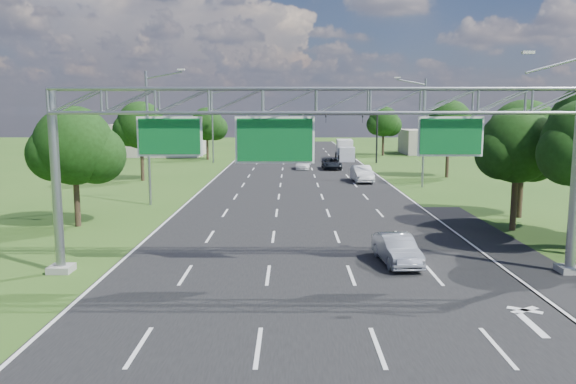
{
  "coord_description": "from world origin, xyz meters",
  "views": [
    {
      "loc": [
        -0.83,
        -12.05,
        7.07
      ],
      "look_at": [
        -0.94,
        12.58,
        3.51
      ],
      "focal_mm": 35.0,
      "sensor_mm": 36.0,
      "label": 1
    }
  ],
  "objects_px": {
    "silver_sedan": "(397,249)",
    "box_truck": "(345,150)",
    "traffic_signal": "(351,125)",
    "sign_gantry": "(318,115)"
  },
  "relations": [
    {
      "from": "sign_gantry",
      "to": "silver_sedan",
      "type": "height_order",
      "value": "sign_gantry"
    },
    {
      "from": "silver_sedan",
      "to": "box_truck",
      "type": "xyz_separation_m",
      "value": [
        3.0,
        56.54,
        0.72
      ]
    },
    {
      "from": "sign_gantry",
      "to": "box_truck",
      "type": "bearing_deg",
      "value": 83.31
    },
    {
      "from": "silver_sedan",
      "to": "box_truck",
      "type": "distance_m",
      "value": 56.63
    },
    {
      "from": "traffic_signal",
      "to": "silver_sedan",
      "type": "bearing_deg",
      "value": -93.71
    },
    {
      "from": "traffic_signal",
      "to": "box_truck",
      "type": "xyz_separation_m",
      "value": [
        -0.34,
        5.02,
        -3.77
      ]
    },
    {
      "from": "sign_gantry",
      "to": "box_truck",
      "type": "xyz_separation_m",
      "value": [
        6.8,
        58.03,
        -5.49
      ]
    },
    {
      "from": "box_truck",
      "to": "silver_sedan",
      "type": "bearing_deg",
      "value": -90.26
    },
    {
      "from": "silver_sedan",
      "to": "box_truck",
      "type": "bearing_deg",
      "value": 81.43
    },
    {
      "from": "sign_gantry",
      "to": "box_truck",
      "type": "height_order",
      "value": "sign_gantry"
    }
  ]
}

